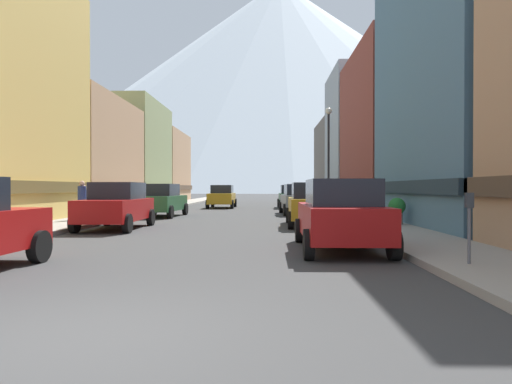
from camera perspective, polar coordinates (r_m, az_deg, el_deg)
ground_plane at (r=5.29m, az=-21.56°, el=-16.82°), size 400.00×400.00×0.00m
sidewalk_left at (r=40.52m, az=-10.26°, el=-1.59°), size 2.50×100.00×0.15m
sidewalk_right at (r=39.90m, az=7.61°, el=-1.62°), size 2.50×100.00×0.15m
storefront_left_2 at (r=33.09m, az=-24.34°, el=3.93°), size 10.09×10.54×7.39m
storefront_left_3 at (r=42.51m, az=-16.72°, el=4.30°), size 7.81×10.02×9.08m
storefront_left_4 at (r=52.97m, az=-13.95°, el=2.86°), size 9.48×10.79×7.77m
storefront_right_2 at (r=31.49m, az=18.78°, el=6.79°), size 7.86×11.17×10.38m
storefront_right_3 at (r=41.83m, az=15.44°, el=6.08°), size 9.34×8.73×11.62m
storefront_right_4 at (r=50.82m, az=11.46°, el=3.44°), size 6.87×10.22×8.63m
car_left_1 at (r=18.36m, az=-16.89°, el=-1.59°), size 2.10×4.42×1.78m
car_left_2 at (r=25.47m, az=-11.66°, el=-0.99°), size 2.25×4.48×1.78m
car_right_0 at (r=11.73m, az=10.40°, el=-2.77°), size 2.09×4.41×1.78m
car_right_1 at (r=19.05m, az=6.95°, el=-1.50°), size 2.13×4.43×1.78m
car_right_2 at (r=27.16m, az=5.32°, el=-0.89°), size 2.23×4.48×1.78m
car_right_3 at (r=35.62m, az=4.40°, el=-0.55°), size 2.09×4.41×1.78m
car_driving_0 at (r=36.04m, az=-4.23°, el=-0.54°), size 2.06×4.40×1.78m
parking_meter_near at (r=9.49m, az=24.91°, el=-2.90°), size 0.14×0.10×1.33m
potted_plant_0 at (r=18.68m, az=17.07°, el=-2.03°), size 0.66×0.66×1.03m
pedestrian_0 at (r=21.96m, az=-20.55°, el=-1.37°), size 0.36×0.36×1.55m
pedestrian_1 at (r=21.76m, az=-20.76°, el=-1.13°), size 0.36×0.36×1.73m
pedestrian_2 at (r=30.32m, az=9.56°, el=-0.81°), size 0.36×0.36×1.57m
streetlamp_right at (r=25.91m, az=8.98°, el=5.87°), size 0.36×0.36×5.86m
mountain_backdrop at (r=271.09m, az=2.95°, el=12.97°), size 296.24×296.24×119.92m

